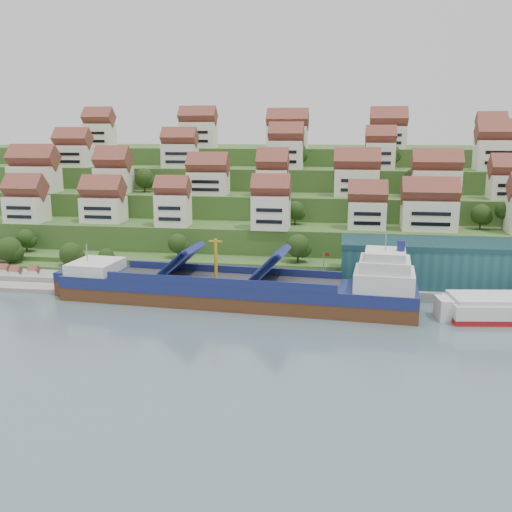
# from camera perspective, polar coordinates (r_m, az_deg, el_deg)

# --- Properties ---
(ground) EXTENTS (300.00, 300.00, 0.00)m
(ground) POSITION_cam_1_polar(r_m,az_deg,el_deg) (124.44, -1.81, -4.94)
(ground) COLOR slate
(ground) RESTS_ON ground
(quay) EXTENTS (180.00, 14.00, 2.20)m
(quay) POSITION_cam_1_polar(r_m,az_deg,el_deg) (136.61, 7.63, -2.99)
(quay) COLOR gray
(quay) RESTS_ON ground
(pebble_beach) EXTENTS (45.00, 20.00, 1.00)m
(pebble_beach) POSITION_cam_1_polar(r_m,az_deg,el_deg) (155.84, -22.44, -2.14)
(pebble_beach) COLOR gray
(pebble_beach) RESTS_ON ground
(hillside) EXTENTS (260.00, 128.00, 31.00)m
(hillside) POSITION_cam_1_polar(r_m,az_deg,el_deg) (222.98, 3.02, 5.57)
(hillside) COLOR #2D4C1E
(hillside) RESTS_ON ground
(hillside_village) EXTENTS (158.30, 65.42, 29.11)m
(hillside_village) POSITION_cam_1_polar(r_m,az_deg,el_deg) (178.54, 1.98, 8.26)
(hillside_village) COLOR white
(hillside_village) RESTS_ON ground
(hillside_trees) EXTENTS (139.32, 62.70, 31.27)m
(hillside_trees) POSITION_cam_1_polar(r_m,az_deg,el_deg) (166.29, -2.88, 5.37)
(hillside_trees) COLOR #223D14
(hillside_trees) RESTS_ON ground
(warehouse) EXTENTS (60.00, 15.00, 10.00)m
(warehouse) POSITION_cam_1_polar(r_m,az_deg,el_deg) (140.37, 20.89, -0.72)
(warehouse) COLOR #205157
(warehouse) RESTS_ON quay
(flagpole) EXTENTS (1.28, 0.16, 8.00)m
(flagpole) POSITION_cam_1_polar(r_m,az_deg,el_deg) (130.37, 6.82, -1.08)
(flagpole) COLOR gray
(flagpole) RESTS_ON quay
(beach_huts) EXTENTS (14.40, 3.70, 2.20)m
(beach_huts) POSITION_cam_1_polar(r_m,az_deg,el_deg) (155.48, -23.36, -1.64)
(beach_huts) COLOR white
(beach_huts) RESTS_ON pebble_beach
(cargo_ship) EXTENTS (78.09, 17.81, 17.16)m
(cargo_ship) POSITION_cam_1_polar(r_m,az_deg,el_deg) (123.67, -1.26, -3.47)
(cargo_ship) COLOR #502D18
(cargo_ship) RESTS_ON ground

